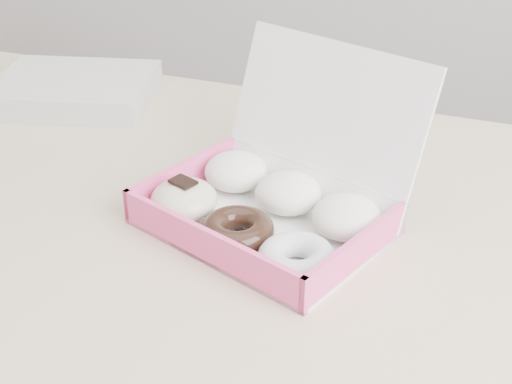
% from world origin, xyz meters
% --- Properties ---
extents(table, '(1.20, 0.80, 0.75)m').
position_xyz_m(table, '(0.00, 0.00, 0.67)').
color(table, tan).
rests_on(table, ground).
extents(donut_box, '(0.35, 0.33, 0.20)m').
position_xyz_m(donut_box, '(0.22, -0.01, 0.78)').
color(donut_box, white).
rests_on(donut_box, table).
extents(newspapers, '(0.30, 0.26, 0.04)m').
position_xyz_m(newspapers, '(-0.23, 0.24, 0.77)').
color(newspapers, silver).
rests_on(newspapers, table).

